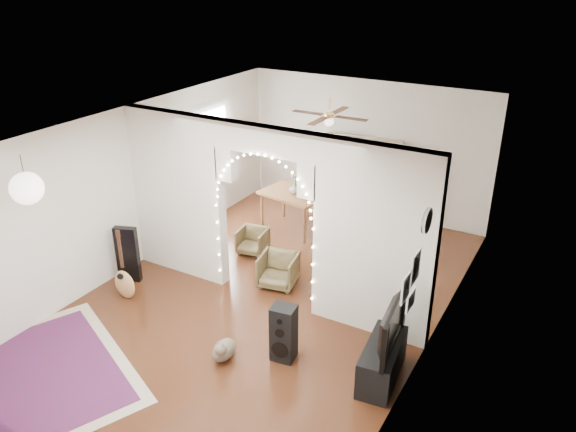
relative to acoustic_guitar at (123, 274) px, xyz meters
The scene contains 25 objects.
floor 2.23m from the acoustic_guitar, 31.11° to the left, with size 7.50×7.50×0.00m, color black.
ceiling 3.16m from the acoustic_guitar, 31.11° to the left, with size 5.00×7.50×0.02m, color white.
wall_back 5.31m from the acoustic_guitar, 68.98° to the left, with size 5.00×0.02×2.70m, color silver.
wall_front 3.35m from the acoustic_guitar, 54.36° to the right, with size 5.00×0.02×2.70m, color silver.
wall_left 1.59m from the acoustic_guitar, 118.83° to the left, with size 0.02×7.50×2.70m, color silver.
wall_right 4.61m from the acoustic_guitar, 14.51° to the left, with size 0.02×7.50×2.70m, color silver.
divider_wall 2.41m from the acoustic_guitar, 31.11° to the left, with size 5.00×0.20×2.70m.
fairy_lights 2.41m from the acoustic_guitar, 28.11° to the left, with size 1.64×0.04×1.60m, color #FFEABF, non-canonical shape.
window 3.18m from the acoustic_guitar, 101.44° to the left, with size 0.04×1.20×1.40m, color white.
wall_clock 4.70m from the acoustic_guitar, ahead, with size 0.31×0.31×0.03m, color white.
picture_frames 4.49m from the acoustic_guitar, ahead, with size 0.02×0.50×0.70m, color white, non-canonical shape.
paper_lantern 2.22m from the acoustic_guitar, 91.05° to the right, with size 0.40×0.40×0.40m, color white.
ceiling_fan 4.15m from the acoustic_guitar, 59.08° to the left, with size 1.10×1.10×0.30m, color gold, non-canonical shape.
area_rug 1.92m from the acoustic_guitar, 78.57° to the right, with size 2.59×1.94×0.02m, color maroon.
guitar_case 0.54m from the acoustic_guitar, 126.88° to the left, with size 0.36×0.12×0.94m, color black.
acoustic_guitar is the anchor object (origin of this frame).
tabby_cat 2.24m from the acoustic_guitar, 12.12° to the right, with size 0.37×0.58×0.38m.
floor_speaker 2.83m from the acoustic_guitar, ahead, with size 0.34×0.31×0.78m.
media_console 4.09m from the acoustic_guitar, ahead, with size 0.40×1.00×0.50m, color black.
tv 4.10m from the acoustic_guitar, ahead, with size 1.07×0.14×0.62m, color black.
bookcase 5.01m from the acoustic_guitar, 67.94° to the left, with size 1.58×0.40×1.62m, color beige.
dining_table 3.56m from the acoustic_guitar, 72.54° to the left, with size 1.32×1.00×0.76m.
flower_vase 3.58m from the acoustic_guitar, 72.54° to the left, with size 0.18×0.18×0.19m, color silver.
dining_chair_left 2.39m from the acoustic_guitar, 68.00° to the left, with size 0.48×0.49×0.45m, color brown.
dining_chair_right 2.37m from the acoustic_guitar, 38.74° to the left, with size 0.57×0.58×0.53m, color brown.
Camera 1 is at (3.92, -6.30, 4.75)m, focal length 35.00 mm.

